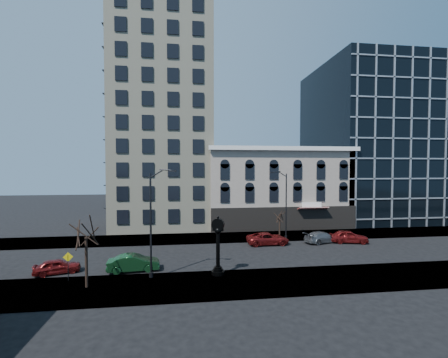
{
  "coord_description": "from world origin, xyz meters",
  "views": [
    {
      "loc": [
        -2.49,
        -31.36,
        9.24
      ],
      "look_at": [
        2.0,
        4.0,
        8.0
      ],
      "focal_mm": 24.0,
      "sensor_mm": 36.0,
      "label": 1
    }
  ],
  "objects": [
    {
      "name": "sidewalk_near",
      "position": [
        0.0,
        -8.0,
        0.06
      ],
      "size": [
        160.0,
        6.0,
        0.12
      ],
      "primitive_type": "cube",
      "color": "gray",
      "rests_on": "ground"
    },
    {
      "name": "victorian_row",
      "position": [
        12.0,
        15.89,
        6.0
      ],
      "size": [
        22.6,
        11.19,
        12.5
      ],
      "color": "#A39586",
      "rests_on": "ground"
    },
    {
      "name": "bare_tree_near",
      "position": [
        -10.11,
        -7.51,
        4.81
      ],
      "size": [
        3.62,
        3.62,
        6.21
      ],
      "color": "black",
      "rests_on": "sidewalk_near"
    },
    {
      "name": "warning_sign",
      "position": [
        -12.01,
        -6.0,
        1.74
      ],
      "size": [
        0.77,
        0.12,
        2.35
      ],
      "rotation": [
        0.0,
        0.0,
        0.11
      ],
      "color": "black",
      "rests_on": "sidewalk_near"
    },
    {
      "name": "car_far_a",
      "position": [
        7.36,
        3.8,
        0.72
      ],
      "size": [
        5.2,
        2.5,
        1.43
      ],
      "primitive_type": "imported",
      "rotation": [
        0.0,
        0.0,
        1.6
      ],
      "color": "maroon",
      "rests_on": "ground"
    },
    {
      "name": "car_far_c",
      "position": [
        17.55,
        3.33,
        0.78
      ],
      "size": [
        4.88,
        2.82,
        1.56
      ],
      "primitive_type": "imported",
      "rotation": [
        0.0,
        0.0,
        1.35
      ],
      "color": "maroon",
      "rests_on": "ground"
    },
    {
      "name": "car_far_b",
      "position": [
        14.32,
        3.82,
        0.69
      ],
      "size": [
        5.12,
        3.24,
        1.38
      ],
      "primitive_type": "imported",
      "rotation": [
        0.0,
        0.0,
        1.87
      ],
      "color": "#595B60",
      "rests_on": "ground"
    },
    {
      "name": "street_lamp_far",
      "position": [
        9.74,
        5.93,
        6.89
      ],
      "size": [
        2.32,
        0.51,
        8.96
      ],
      "rotation": [
        0.0,
        0.0,
        3.25
      ],
      "color": "black",
      "rests_on": "sidewalk_far"
    },
    {
      "name": "car_near_b",
      "position": [
        -7.21,
        -3.88,
        0.75
      ],
      "size": [
        4.69,
        2.07,
        1.5
      ],
      "primitive_type": "imported",
      "rotation": [
        0.0,
        0.0,
        1.68
      ],
      "color": "#143F1E",
      "rests_on": "ground"
    },
    {
      "name": "bare_tree_far",
      "position": [
        9.82,
        6.85,
        3.22
      ],
      "size": [
        2.4,
        2.4,
        4.12
      ],
      "color": "black",
      "rests_on": "sidewalk_far"
    },
    {
      "name": "glass_office",
      "position": [
        32.0,
        20.91,
        14.0
      ],
      "size": [
        20.0,
        20.15,
        28.0
      ],
      "color": "black",
      "rests_on": "ground"
    },
    {
      "name": "ground",
      "position": [
        0.0,
        0.0,
        0.0
      ],
      "size": [
        160.0,
        160.0,
        0.0
      ],
      "primitive_type": "plane",
      "color": "black",
      "rests_on": "ground"
    },
    {
      "name": "sidewalk_far",
      "position": [
        0.0,
        8.0,
        0.06
      ],
      "size": [
        160.0,
        6.0,
        0.12
      ],
      "primitive_type": "cube",
      "color": "gray",
      "rests_on": "ground"
    },
    {
      "name": "street_clock",
      "position": [
        0.21,
        -6.0,
        2.4
      ],
      "size": [
        1.14,
        1.14,
        5.05
      ],
      "rotation": [
        0.0,
        0.0,
        -0.37
      ],
      "color": "black",
      "rests_on": "sidewalk_near"
    },
    {
      "name": "car_near_a",
      "position": [
        -13.78,
        -3.68,
        0.64
      ],
      "size": [
        4.02,
        2.58,
        1.28
      ],
      "primitive_type": "imported",
      "rotation": [
        0.0,
        0.0,
        1.88
      ],
      "color": "maroon",
      "rests_on": "ground"
    },
    {
      "name": "cream_tower",
      "position": [
        -6.11,
        18.88,
        19.32
      ],
      "size": [
        15.9,
        15.4,
        42.5
      ],
      "color": "beige",
      "rests_on": "ground"
    },
    {
      "name": "street_lamp_near",
      "position": [
        -4.78,
        -6.17,
        7.12
      ],
      "size": [
        2.36,
        0.84,
        9.27
      ],
      "rotation": [
        0.0,
        0.0,
        -0.25
      ],
      "color": "black",
      "rests_on": "sidewalk_near"
    }
  ]
}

